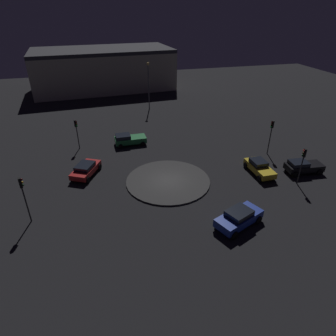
% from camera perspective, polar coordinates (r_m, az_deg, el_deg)
% --- Properties ---
extents(ground_plane, '(115.78, 115.78, 0.00)m').
position_cam_1_polar(ground_plane, '(31.71, 0.00, -2.62)').
color(ground_plane, black).
extents(roundabout_island, '(9.06, 9.06, 0.16)m').
position_cam_1_polar(roundabout_island, '(31.67, 0.00, -2.50)').
color(roundabout_island, '#383838').
rests_on(roundabout_island, ground_plane).
extents(car_black, '(4.25, 2.28, 1.47)m').
position_cam_1_polar(car_black, '(36.34, 24.84, 0.29)').
color(car_black, black).
rests_on(car_black, ground_plane).
extents(car_yellow, '(1.98, 4.28, 1.49)m').
position_cam_1_polar(car_yellow, '(34.42, 17.39, 0.16)').
color(car_yellow, gold).
rests_on(car_yellow, ground_plane).
extents(car_blue, '(4.78, 3.45, 1.56)m').
position_cam_1_polar(car_blue, '(26.15, 13.66, -9.35)').
color(car_blue, '#1E38A5').
rests_on(car_blue, ground_plane).
extents(car_green, '(4.18, 2.18, 1.50)m').
position_cam_1_polar(car_green, '(40.13, -7.60, 5.59)').
color(car_green, '#1E7238').
rests_on(car_green, ground_plane).
extents(car_red, '(3.58, 4.52, 1.38)m').
position_cam_1_polar(car_red, '(33.81, -15.77, -0.20)').
color(car_red, red).
rests_on(car_red, ground_plane).
extents(traffic_light_northwest, '(0.38, 0.39, 3.94)m').
position_cam_1_polar(traffic_light_northwest, '(39.62, -17.41, 7.36)').
color(traffic_light_northwest, '#2D2D2D').
rests_on(traffic_light_northwest, ground_plane).
extents(traffic_light_east, '(0.38, 0.34, 4.43)m').
position_cam_1_polar(traffic_light_east, '(38.43, 19.48, 6.86)').
color(traffic_light_east, '#2D2D2D').
rests_on(traffic_light_east, ground_plane).
extents(traffic_light_west, '(0.38, 0.34, 4.48)m').
position_cam_1_polar(traffic_light_west, '(27.27, -26.42, -4.10)').
color(traffic_light_west, '#2D2D2D').
rests_on(traffic_light_west, ground_plane).
extents(traffic_light_east_near, '(0.39, 0.35, 4.12)m').
position_cam_1_polar(traffic_light_east_near, '(32.88, 24.80, 1.52)').
color(traffic_light_east_near, '#2D2D2D').
rests_on(traffic_light_east_near, ground_plane).
extents(streetlamp_north, '(0.48, 0.48, 8.10)m').
position_cam_1_polar(streetlamp_north, '(53.26, -3.83, 16.68)').
color(streetlamp_north, '#4C4C51').
rests_on(streetlamp_north, ground_plane).
extents(store_building, '(30.14, 15.96, 8.42)m').
position_cam_1_polar(store_building, '(69.36, -12.46, 18.37)').
color(store_building, '#B7B299').
rests_on(store_building, ground_plane).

